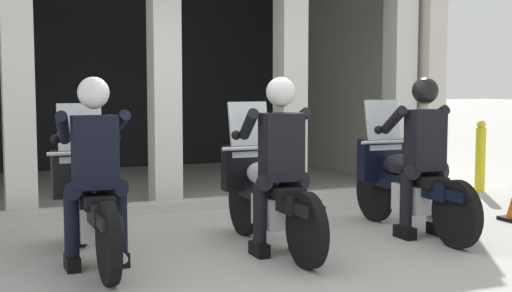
{
  "coord_description": "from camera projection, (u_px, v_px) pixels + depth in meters",
  "views": [
    {
      "loc": [
        -2.6,
        -6.12,
        1.55
      ],
      "look_at": [
        0.0,
        0.08,
        0.93
      ],
      "focal_mm": 49.47,
      "sensor_mm": 36.0,
      "label": 1
    }
  ],
  "objects": [
    {
      "name": "station_building",
      "position": [
        124.0,
        44.0,
        10.79
      ],
      "size": [
        8.03,
        4.67,
        3.44
      ],
      "color": "black",
      "rests_on": "ground"
    },
    {
      "name": "motorcycle_center",
      "position": [
        267.0,
        194.0,
        6.56
      ],
      "size": [
        0.62,
        2.04,
        1.35
      ],
      "rotation": [
        0.0,
        0.0,
        -0.3
      ],
      "color": "black",
      "rests_on": "ground"
    },
    {
      "name": "motorcycle_left",
      "position": [
        90.0,
        203.0,
        6.09
      ],
      "size": [
        0.62,
        2.04,
        1.35
      ],
      "rotation": [
        0.0,
        0.0,
        -0.29
      ],
      "color": "black",
      "rests_on": "ground"
    },
    {
      "name": "motorcycle_right",
      "position": [
        406.0,
        183.0,
        7.26
      ],
      "size": [
        0.62,
        2.04,
        1.35
      ],
      "rotation": [
        0.0,
        0.0,
        -0.1
      ],
      "color": "black",
      "rests_on": "ground"
    },
    {
      "name": "police_officer_left",
      "position": [
        94.0,
        156.0,
        5.79
      ],
      "size": [
        0.63,
        0.61,
        1.58
      ],
      "rotation": [
        0.0,
        0.0,
        -0.29
      ],
      "color": "black",
      "rests_on": "ground"
    },
    {
      "name": "police_officer_center",
      "position": [
        280.0,
        150.0,
        6.25
      ],
      "size": [
        0.63,
        0.61,
        1.58
      ],
      "rotation": [
        0.0,
        0.0,
        -0.3
      ],
      "color": "black",
      "rests_on": "ground"
    },
    {
      "name": "bollard_kerbside",
      "position": [
        480.0,
        156.0,
        9.87
      ],
      "size": [
        0.14,
        0.14,
        1.01
      ],
      "color": "yellow",
      "rests_on": "ground"
    },
    {
      "name": "police_officer_right",
      "position": [
        423.0,
        143.0,
        6.96
      ],
      "size": [
        0.63,
        0.61,
        1.58
      ],
      "rotation": [
        0.0,
        0.0,
        -0.1
      ],
      "color": "black",
      "rests_on": "ground"
    },
    {
      "name": "kerb_strip",
      "position": [
        177.0,
        206.0,
        8.42
      ],
      "size": [
        7.53,
        0.24,
        0.12
      ],
      "primitive_type": "cube",
      "color": "#B7B5AD",
      "rests_on": "ground"
    },
    {
      "name": "ground_plane",
      "position": [
        173.0,
        196.0,
        9.52
      ],
      "size": [
        80.0,
        80.0,
        0.0
      ],
      "primitive_type": "plane",
      "color": "#A8A59E"
    }
  ]
}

